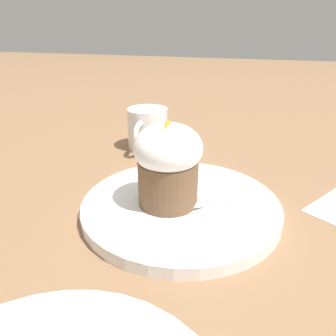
{
  "coord_description": "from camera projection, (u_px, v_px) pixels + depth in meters",
  "views": [
    {
      "loc": [
        0.37,
        0.09,
        0.24
      ],
      "look_at": [
        0.01,
        -0.02,
        0.07
      ],
      "focal_mm": 35.0,
      "sensor_mm": 36.0,
      "label": 1
    }
  ],
  "objects": [
    {
      "name": "spoon",
      "position": [
        206.0,
        201.0,
        0.43
      ],
      "size": [
        0.07,
        0.12,
        0.01
      ],
      "color": "#B7B7BC",
      "rests_on": "dessert_plate"
    },
    {
      "name": "carrot_cake",
      "position": [
        168.0,
        163.0,
        0.41
      ],
      "size": [
        0.09,
        0.09,
        0.11
      ],
      "color": "brown",
      "rests_on": "dessert_plate"
    },
    {
      "name": "dessert_plate",
      "position": [
        181.0,
        206.0,
        0.44
      ],
      "size": [
        0.26,
        0.26,
        0.02
      ],
      "color": "white",
      "rests_on": "ground_plane"
    },
    {
      "name": "coffee_cup",
      "position": [
        147.0,
        129.0,
        0.65
      ],
      "size": [
        0.11,
        0.08,
        0.08
      ],
      "color": "white",
      "rests_on": "ground_plane"
    },
    {
      "name": "ground_plane",
      "position": [
        181.0,
        211.0,
        0.44
      ],
      "size": [
        4.0,
        4.0,
        0.0
      ],
      "primitive_type": "plane",
      "color": "#846042"
    }
  ]
}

